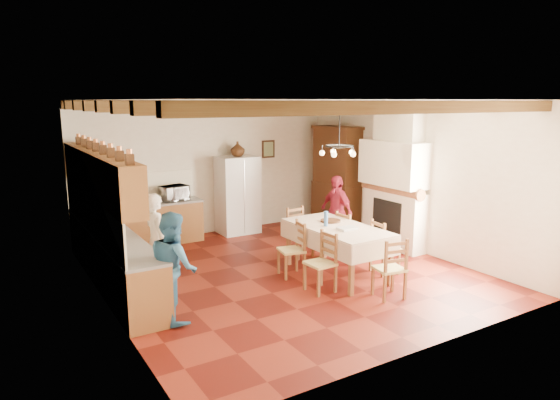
# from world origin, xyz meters

# --- Properties ---
(floor) EXTENTS (6.00, 6.50, 0.02)m
(floor) POSITION_xyz_m (0.00, 0.00, -0.01)
(floor) COLOR #460E08
(floor) RESTS_ON ground
(ceiling) EXTENTS (6.00, 6.50, 0.02)m
(ceiling) POSITION_xyz_m (0.00, 0.00, 3.01)
(ceiling) COLOR white
(ceiling) RESTS_ON ground
(wall_back) EXTENTS (6.00, 0.02, 3.00)m
(wall_back) POSITION_xyz_m (0.00, 3.26, 1.50)
(wall_back) COLOR beige
(wall_back) RESTS_ON ground
(wall_front) EXTENTS (6.00, 0.02, 3.00)m
(wall_front) POSITION_xyz_m (0.00, -3.26, 1.50)
(wall_front) COLOR beige
(wall_front) RESTS_ON ground
(wall_left) EXTENTS (0.02, 6.50, 3.00)m
(wall_left) POSITION_xyz_m (-3.01, 0.00, 1.50)
(wall_left) COLOR beige
(wall_left) RESTS_ON ground
(wall_right) EXTENTS (0.02, 6.50, 3.00)m
(wall_right) POSITION_xyz_m (3.01, 0.00, 1.50)
(wall_right) COLOR beige
(wall_right) RESTS_ON ground
(ceiling_beams) EXTENTS (6.00, 6.30, 0.16)m
(ceiling_beams) POSITION_xyz_m (0.00, 0.00, 2.91)
(ceiling_beams) COLOR #3A220E
(ceiling_beams) RESTS_ON ground
(lower_cabinets_left) EXTENTS (0.60, 4.30, 0.86)m
(lower_cabinets_left) POSITION_xyz_m (-2.70, 1.05, 0.43)
(lower_cabinets_left) COLOR brown
(lower_cabinets_left) RESTS_ON ground
(lower_cabinets_back) EXTENTS (2.30, 0.60, 0.86)m
(lower_cabinets_back) POSITION_xyz_m (-1.55, 2.95, 0.43)
(lower_cabinets_back) COLOR brown
(lower_cabinets_back) RESTS_ON ground
(countertop_left) EXTENTS (0.62, 4.30, 0.04)m
(countertop_left) POSITION_xyz_m (-2.70, 1.05, 0.88)
(countertop_left) COLOR slate
(countertop_left) RESTS_ON lower_cabinets_left
(countertop_back) EXTENTS (2.34, 0.62, 0.04)m
(countertop_back) POSITION_xyz_m (-1.55, 2.95, 0.88)
(countertop_back) COLOR slate
(countertop_back) RESTS_ON lower_cabinets_back
(backsplash_left) EXTENTS (0.03, 4.30, 0.60)m
(backsplash_left) POSITION_xyz_m (-2.98, 1.05, 1.20)
(backsplash_left) COLOR beige
(backsplash_left) RESTS_ON ground
(backsplash_back) EXTENTS (2.30, 0.03, 0.60)m
(backsplash_back) POSITION_xyz_m (-1.55, 3.23, 1.20)
(backsplash_back) COLOR beige
(backsplash_back) RESTS_ON ground
(upper_cabinets) EXTENTS (0.35, 4.20, 0.70)m
(upper_cabinets) POSITION_xyz_m (-2.83, 1.05, 1.85)
(upper_cabinets) COLOR brown
(upper_cabinets) RESTS_ON ground
(fireplace) EXTENTS (0.56, 1.60, 2.80)m
(fireplace) POSITION_xyz_m (2.72, 0.20, 1.40)
(fireplace) COLOR beige
(fireplace) RESTS_ON ground
(wall_picture) EXTENTS (0.34, 0.03, 0.42)m
(wall_picture) POSITION_xyz_m (1.55, 3.23, 1.85)
(wall_picture) COLOR black
(wall_picture) RESTS_ON ground
(refrigerator) EXTENTS (0.89, 0.73, 1.76)m
(refrigerator) POSITION_xyz_m (0.55, 2.93, 0.88)
(refrigerator) COLOR silver
(refrigerator) RESTS_ON floor
(hutch) EXTENTS (0.57, 1.34, 2.41)m
(hutch) POSITION_xyz_m (2.75, 2.09, 1.21)
(hutch) COLOR #32160C
(hutch) RESTS_ON floor
(dining_table) EXTENTS (1.05, 2.01, 0.87)m
(dining_table) POSITION_xyz_m (0.73, -0.55, 0.79)
(dining_table) COLOR white
(dining_table) RESTS_ON floor
(chandelier) EXTENTS (0.47, 0.47, 0.03)m
(chandelier) POSITION_xyz_m (0.73, -0.55, 2.25)
(chandelier) COLOR black
(chandelier) RESTS_ON ground
(chair_left_near) EXTENTS (0.42, 0.44, 0.96)m
(chair_left_near) POSITION_xyz_m (0.03, -1.04, 0.48)
(chair_left_near) COLOR brown
(chair_left_near) RESTS_ON floor
(chair_left_far) EXTENTS (0.47, 0.49, 0.96)m
(chair_left_far) POSITION_xyz_m (0.03, -0.20, 0.48)
(chair_left_far) COLOR brown
(chair_left_far) RESTS_ON floor
(chair_right_near) EXTENTS (0.44, 0.46, 0.96)m
(chair_right_near) POSITION_xyz_m (1.51, -0.93, 0.48)
(chair_right_near) COLOR brown
(chair_right_near) RESTS_ON floor
(chair_right_far) EXTENTS (0.42, 0.44, 0.96)m
(chair_right_far) POSITION_xyz_m (1.40, -0.08, 0.48)
(chair_right_far) COLOR brown
(chair_right_far) RESTS_ON floor
(chair_end_near) EXTENTS (0.49, 0.47, 0.96)m
(chair_end_near) POSITION_xyz_m (0.79, -1.79, 0.48)
(chair_end_near) COLOR brown
(chair_end_near) RESTS_ON floor
(chair_end_far) EXTENTS (0.45, 0.43, 0.96)m
(chair_end_far) POSITION_xyz_m (0.77, 0.65, 0.48)
(chair_end_far) COLOR brown
(chair_end_far) RESTS_ON floor
(person_man) EXTENTS (0.41, 0.60, 1.56)m
(person_man) POSITION_xyz_m (-2.13, 0.44, 0.78)
(person_man) COLOR silver
(person_man) RESTS_ON floor
(person_woman_blue) EXTENTS (0.59, 0.75, 1.53)m
(person_woman_blue) POSITION_xyz_m (-2.29, -0.83, 0.76)
(person_woman_blue) COLOR #2F638C
(person_woman_blue) RESTS_ON floor
(person_woman_red) EXTENTS (0.43, 0.90, 1.50)m
(person_woman_red) POSITION_xyz_m (1.78, 0.83, 0.75)
(person_woman_red) COLOR #A12037
(person_woman_red) RESTS_ON floor
(microwave) EXTENTS (0.65, 0.51, 0.32)m
(microwave) POSITION_xyz_m (-0.93, 2.95, 1.06)
(microwave) COLOR silver
(microwave) RESTS_ON countertop_back
(fridge_vase) EXTENTS (0.32, 0.32, 0.33)m
(fridge_vase) POSITION_xyz_m (0.58, 2.93, 1.93)
(fridge_vase) COLOR #32160C
(fridge_vase) RESTS_ON refrigerator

